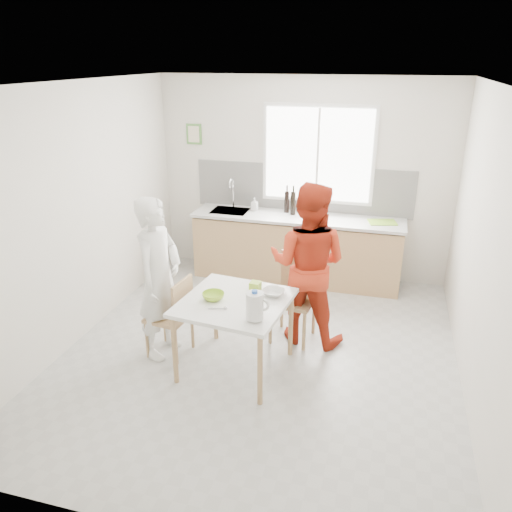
{
  "coord_description": "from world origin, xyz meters",
  "views": [
    {
      "loc": [
        1.15,
        -4.37,
        2.93
      ],
      "look_at": [
        -0.1,
        0.2,
        1.01
      ],
      "focal_mm": 35.0,
      "sensor_mm": 36.0,
      "label": 1
    }
  ],
  "objects_px": {
    "person_red": "(308,264)",
    "milk_jug": "(255,306)",
    "bowl_green": "(213,296)",
    "dining_table": "(235,308)",
    "chair_far": "(295,293)",
    "bowl_white": "(273,293)",
    "chair_left": "(174,314)",
    "person_white": "(159,279)",
    "wine_bottle_a": "(293,203)",
    "wine_bottle_b": "(287,202)"
  },
  "relations": [
    {
      "from": "person_red",
      "to": "milk_jug",
      "type": "relative_size",
      "value": 6.49
    },
    {
      "from": "bowl_green",
      "to": "dining_table",
      "type": "bearing_deg",
      "value": 7.36
    },
    {
      "from": "dining_table",
      "to": "chair_far",
      "type": "height_order",
      "value": "chair_far"
    },
    {
      "from": "dining_table",
      "to": "bowl_green",
      "type": "height_order",
      "value": "bowl_green"
    },
    {
      "from": "dining_table",
      "to": "bowl_white",
      "type": "xyz_separation_m",
      "value": [
        0.33,
        0.21,
        0.1
      ]
    },
    {
      "from": "bowl_white",
      "to": "dining_table",
      "type": "bearing_deg",
      "value": -146.87
    },
    {
      "from": "chair_far",
      "to": "chair_left",
      "type": "bearing_deg",
      "value": -141.52
    },
    {
      "from": "person_white",
      "to": "bowl_green",
      "type": "height_order",
      "value": "person_white"
    },
    {
      "from": "bowl_green",
      "to": "milk_jug",
      "type": "relative_size",
      "value": 0.78
    },
    {
      "from": "person_white",
      "to": "wine_bottle_a",
      "type": "xyz_separation_m",
      "value": [
        0.91,
        2.24,
        0.24
      ]
    },
    {
      "from": "wine_bottle_a",
      "to": "wine_bottle_b",
      "type": "distance_m",
      "value": 0.13
    },
    {
      "from": "chair_left",
      "to": "person_red",
      "type": "relative_size",
      "value": 0.49
    },
    {
      "from": "person_white",
      "to": "bowl_green",
      "type": "xyz_separation_m",
      "value": [
        0.62,
        -0.12,
        -0.06
      ]
    },
    {
      "from": "person_red",
      "to": "chair_far",
      "type": "bearing_deg",
      "value": -1.2
    },
    {
      "from": "milk_jug",
      "to": "wine_bottle_a",
      "type": "bearing_deg",
      "value": 100.95
    },
    {
      "from": "dining_table",
      "to": "person_red",
      "type": "distance_m",
      "value": 0.97
    },
    {
      "from": "chair_left",
      "to": "chair_far",
      "type": "height_order",
      "value": "chair_far"
    },
    {
      "from": "bowl_white",
      "to": "person_red",
      "type": "bearing_deg",
      "value": 65.96
    },
    {
      "from": "chair_left",
      "to": "milk_jug",
      "type": "height_order",
      "value": "milk_jug"
    },
    {
      "from": "wine_bottle_a",
      "to": "wine_bottle_b",
      "type": "height_order",
      "value": "wine_bottle_a"
    },
    {
      "from": "chair_left",
      "to": "person_white",
      "type": "relative_size",
      "value": 0.51
    },
    {
      "from": "bowl_white",
      "to": "milk_jug",
      "type": "height_order",
      "value": "milk_jug"
    },
    {
      "from": "milk_jug",
      "to": "wine_bottle_b",
      "type": "bearing_deg",
      "value": 102.96
    },
    {
      "from": "dining_table",
      "to": "milk_jug",
      "type": "bearing_deg",
      "value": -47.45
    },
    {
      "from": "person_red",
      "to": "milk_jug",
      "type": "distance_m",
      "value": 1.11
    },
    {
      "from": "dining_table",
      "to": "wine_bottle_b",
      "type": "xyz_separation_m",
      "value": [
        -0.01,
        2.41,
        0.39
      ]
    },
    {
      "from": "dining_table",
      "to": "chair_left",
      "type": "height_order",
      "value": "chair_left"
    },
    {
      "from": "chair_far",
      "to": "dining_table",
      "type": "bearing_deg",
      "value": -113.06
    },
    {
      "from": "chair_left",
      "to": "wine_bottle_b",
      "type": "relative_size",
      "value": 2.88
    },
    {
      "from": "person_white",
      "to": "wine_bottle_b",
      "type": "height_order",
      "value": "person_white"
    },
    {
      "from": "dining_table",
      "to": "wine_bottle_b",
      "type": "bearing_deg",
      "value": 90.26
    },
    {
      "from": "chair_left",
      "to": "wine_bottle_a",
      "type": "bearing_deg",
      "value": 167.8
    },
    {
      "from": "bowl_white",
      "to": "wine_bottle_b",
      "type": "relative_size",
      "value": 0.72
    },
    {
      "from": "chair_far",
      "to": "wine_bottle_b",
      "type": "distance_m",
      "value": 1.78
    },
    {
      "from": "bowl_green",
      "to": "wine_bottle_b",
      "type": "relative_size",
      "value": 0.71
    },
    {
      "from": "chair_left",
      "to": "chair_far",
      "type": "relative_size",
      "value": 0.9
    },
    {
      "from": "person_white",
      "to": "milk_jug",
      "type": "distance_m",
      "value": 1.19
    },
    {
      "from": "wine_bottle_a",
      "to": "bowl_green",
      "type": "bearing_deg",
      "value": -97.14
    },
    {
      "from": "chair_left",
      "to": "person_red",
      "type": "xyz_separation_m",
      "value": [
        1.25,
        0.68,
        0.41
      ]
    },
    {
      "from": "dining_table",
      "to": "milk_jug",
      "type": "height_order",
      "value": "milk_jug"
    },
    {
      "from": "chair_left",
      "to": "bowl_green",
      "type": "relative_size",
      "value": 4.05
    },
    {
      "from": "bowl_green",
      "to": "bowl_white",
      "type": "distance_m",
      "value": 0.58
    },
    {
      "from": "bowl_white",
      "to": "wine_bottle_b",
      "type": "xyz_separation_m",
      "value": [
        -0.34,
        2.2,
        0.29
      ]
    },
    {
      "from": "bowl_green",
      "to": "milk_jug",
      "type": "height_order",
      "value": "milk_jug"
    },
    {
      "from": "dining_table",
      "to": "person_red",
      "type": "xyz_separation_m",
      "value": [
        0.57,
        0.76,
        0.21
      ]
    },
    {
      "from": "bowl_green",
      "to": "milk_jug",
      "type": "bearing_deg",
      "value": -30.32
    },
    {
      "from": "chair_far",
      "to": "person_white",
      "type": "distance_m",
      "value": 1.47
    },
    {
      "from": "wine_bottle_a",
      "to": "wine_bottle_b",
      "type": "relative_size",
      "value": 1.07
    },
    {
      "from": "person_red",
      "to": "milk_jug",
      "type": "height_order",
      "value": "person_red"
    },
    {
      "from": "bowl_green",
      "to": "bowl_white",
      "type": "relative_size",
      "value": 0.99
    }
  ]
}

